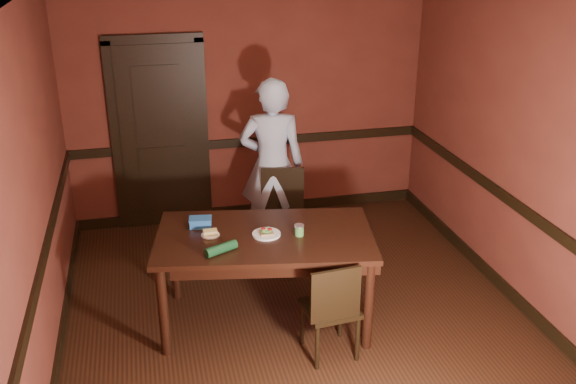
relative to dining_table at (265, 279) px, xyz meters
name	(u,v)px	position (x,y,z in m)	size (l,w,h in m)	color
floor	(297,317)	(0.28, -0.01, -0.42)	(4.00, 4.50, 0.01)	black
wall_back	(249,103)	(0.28, 2.24, 0.93)	(4.00, 0.02, 2.70)	maroon
wall_front	(411,337)	(0.28, -2.26, 0.93)	(4.00, 0.02, 2.70)	maroon
wall_left	(34,197)	(-1.72, -0.01, 0.93)	(0.02, 4.50, 2.70)	maroon
wall_right	(522,155)	(2.28, -0.01, 0.93)	(0.02, 4.50, 2.70)	maroon
dado_back	(250,142)	(0.28, 2.23, 0.48)	(4.00, 0.03, 0.10)	black
dado_left	(45,251)	(-1.71, -0.01, 0.48)	(0.03, 4.50, 0.10)	black
dado_right	(513,202)	(2.26, -0.01, 0.48)	(0.03, 4.50, 0.10)	black
baseboard_back	(252,209)	(0.28, 2.23, -0.36)	(4.00, 0.03, 0.12)	black
baseboard_left	(61,342)	(-1.71, -0.01, -0.36)	(0.03, 4.50, 0.12)	black
baseboard_right	(501,284)	(2.26, -0.01, -0.36)	(0.03, 4.50, 0.12)	black
door	(160,132)	(-0.72, 2.21, 0.67)	(1.05, 0.07, 2.20)	black
dining_table	(265,279)	(0.00, 0.00, 0.00)	(1.78, 1.00, 0.84)	black
chair_far	(291,218)	(0.47, 1.03, 0.05)	(0.44, 0.44, 0.94)	black
chair_near	(330,306)	(0.41, -0.55, 0.01)	(0.40, 0.40, 0.85)	black
person	(272,165)	(0.36, 1.39, 0.49)	(0.66, 0.44, 1.82)	silver
sandwich_plate	(266,233)	(0.01, -0.01, 0.43)	(0.23, 0.23, 0.06)	white
sauce_jar	(299,230)	(0.27, -0.08, 0.47)	(0.08, 0.08, 0.09)	#4B883D
cheese_saucer	(210,233)	(-0.44, 0.08, 0.44)	(0.15, 0.15, 0.05)	white
food_tub	(201,222)	(-0.50, 0.27, 0.46)	(0.21, 0.15, 0.08)	blue
wrapped_veg	(221,249)	(-0.39, -0.24, 0.46)	(0.08, 0.08, 0.27)	#123B1D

